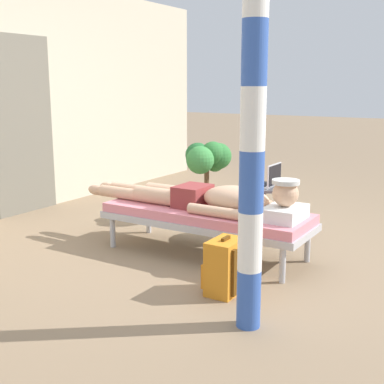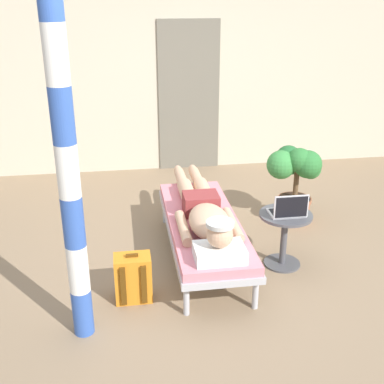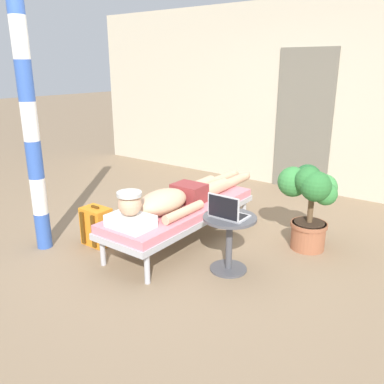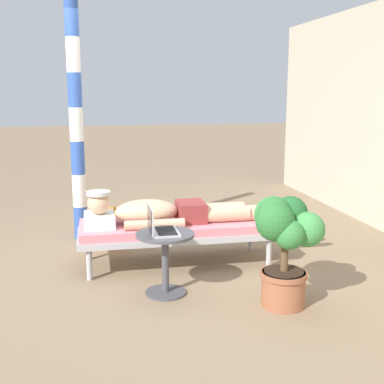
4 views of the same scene
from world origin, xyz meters
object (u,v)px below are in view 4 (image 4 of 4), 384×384
at_px(lounge_chair, 177,229).
at_px(potted_plant, 284,236).
at_px(porch_post, 76,124).
at_px(person_reclining, 170,212).
at_px(backpack, 116,228).
at_px(side_table, 165,253).
at_px(laptop, 159,226).

xyz_separation_m(lounge_chair, potted_plant, (1.11, 0.65, 0.22)).
bearing_deg(porch_post, lounge_chair, 41.06).
xyz_separation_m(person_reclining, backpack, (-0.68, -0.49, -0.32)).
bearing_deg(side_table, laptop, -90.00).
bearing_deg(lounge_chair, potted_plant, 30.34).
height_order(lounge_chair, porch_post, porch_post).
relative_size(laptop, potted_plant, 0.35).
bearing_deg(person_reclining, porch_post, -140.90).
height_order(lounge_chair, backpack, backpack).
xyz_separation_m(lounge_chair, porch_post, (-1.07, -0.93, 0.95)).
height_order(person_reclining, porch_post, porch_post).
distance_m(backpack, porch_post, 1.22).
bearing_deg(potted_plant, person_reclining, -147.33).
bearing_deg(porch_post, person_reclining, 39.10).
bearing_deg(lounge_chair, laptop, -20.66).
xyz_separation_m(backpack, porch_post, (-0.39, -0.38, 1.10)).
bearing_deg(side_table, person_reclining, 167.68).
bearing_deg(laptop, potted_plant, 66.72).
relative_size(lounge_chair, laptop, 6.06).
height_order(laptop, porch_post, porch_post).
height_order(laptop, potted_plant, potted_plant).
distance_m(laptop, porch_post, 2.03).
relative_size(person_reclining, porch_post, 0.84).
bearing_deg(lounge_chair, porch_post, -138.94).
bearing_deg(laptop, lounge_chair, 159.34).
bearing_deg(laptop, side_table, 90.00).
xyz_separation_m(potted_plant, porch_post, (-2.18, -1.58, 0.73)).
bearing_deg(porch_post, laptop, 20.34).
relative_size(lounge_chair, person_reclining, 0.87).
relative_size(side_table, backpack, 1.23).
distance_m(lounge_chair, backpack, 0.89).
height_order(lounge_chair, person_reclining, person_reclining).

